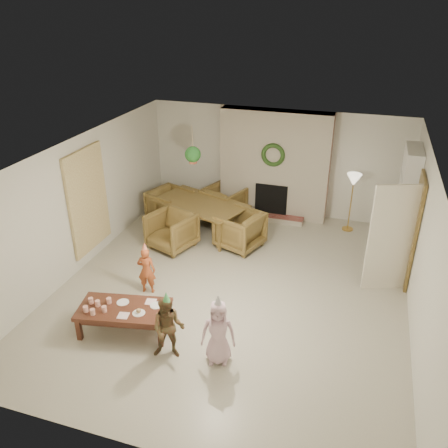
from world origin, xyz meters
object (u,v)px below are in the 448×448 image
at_px(dining_chair_far, 224,203).
at_px(child_red, 146,270).
at_px(dining_table, 199,218).
at_px(child_plaid, 168,328).
at_px(dining_chair_right, 240,230).
at_px(dining_chair_near, 172,231).
at_px(coffee_table_top, 124,309).
at_px(child_pink, 218,332).
at_px(dining_chair_left, 170,206).

distance_m(dining_chair_far, child_red, 3.30).
distance_m(dining_table, child_plaid, 3.96).
distance_m(dining_table, dining_chair_right, 1.10).
bearing_deg(dining_chair_near, child_red, -61.90).
relative_size(dining_table, coffee_table_top, 1.43).
relative_size(child_red, child_pink, 0.87).
relative_size(dining_chair_right, child_plaid, 0.85).
bearing_deg(child_plaid, dining_chair_far, 84.70).
height_order(dining_chair_far, dining_chair_right, same).
distance_m(dining_chair_far, dining_chair_left, 1.25).
bearing_deg(child_pink, dining_table, 100.37).
height_order(dining_table, dining_chair_far, dining_chair_far).
bearing_deg(dining_chair_right, child_plaid, 18.80).
relative_size(dining_chair_near, dining_chair_left, 1.00).
bearing_deg(dining_chair_far, dining_table, 90.00).
distance_m(dining_chair_right, child_plaid, 3.46).
distance_m(dining_chair_left, child_red, 2.85).
relative_size(dining_chair_far, dining_chair_left, 1.00).
height_order(dining_table, dining_chair_right, dining_chair_right).
distance_m(dining_table, dining_chair_far, 0.88).
bearing_deg(coffee_table_top, dining_chair_near, 86.68).
bearing_deg(dining_chair_far, dining_chair_left, 45.00).
bearing_deg(dining_table, coffee_table_top, -68.86).
bearing_deg(coffee_table_top, dining_chair_right, 61.78).
bearing_deg(dining_chair_far, child_pink, 126.78).
height_order(dining_chair_left, child_plaid, child_plaid).
xyz_separation_m(dining_chair_far, coffee_table_top, (-0.23, -4.35, 0.01)).
relative_size(coffee_table_top, child_red, 1.60).
bearing_deg(dining_chair_near, child_plaid, -47.22).
bearing_deg(child_plaid, child_pink, -3.44).
xyz_separation_m(dining_chair_near, coffee_table_top, (0.37, -2.69, 0.01)).
xyz_separation_m(dining_chair_near, dining_chair_left, (-0.53, 1.13, 0.00)).
relative_size(child_red, child_plaid, 0.88).
distance_m(dining_chair_near, child_red, 1.64).
xyz_separation_m(dining_table, dining_chair_near, (-0.30, -0.83, 0.04)).
relative_size(dining_chair_near, child_plaid, 0.85).
bearing_deg(coffee_table_top, dining_chair_left, 92.05).
bearing_deg(dining_table, child_plaid, -55.92).
relative_size(dining_table, dining_chair_left, 2.34).
xyz_separation_m(coffee_table_top, child_plaid, (0.89, -0.32, 0.10)).
bearing_deg(dining_chair_left, dining_chair_right, -90.00).
height_order(dining_chair_far, dining_chair_left, same).
xyz_separation_m(dining_chair_left, child_pink, (2.50, -4.02, 0.12)).
distance_m(dining_chair_near, child_pink, 3.50).
relative_size(dining_chair_far, dining_chair_right, 1.00).
height_order(child_red, child_pink, child_pink).
bearing_deg(dining_chair_left, dining_chair_near, -135.00).
relative_size(dining_table, dining_chair_right, 2.34).
bearing_deg(dining_chair_right, dining_table, -90.00).
bearing_deg(child_red, child_pink, 132.71).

